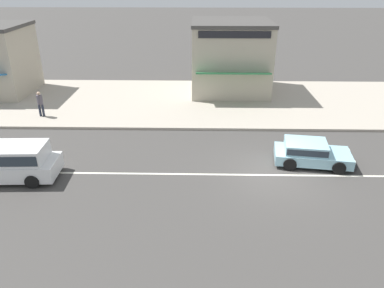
% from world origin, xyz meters
% --- Properties ---
extents(ground_plane, '(160.00, 160.00, 0.00)m').
position_xyz_m(ground_plane, '(0.00, 0.00, 0.00)').
color(ground_plane, '#423F3D').
extents(lane_centre_stripe, '(50.40, 0.14, 0.01)m').
position_xyz_m(lane_centre_stripe, '(0.00, 0.00, 0.00)').
color(lane_centre_stripe, silver).
rests_on(lane_centre_stripe, ground).
extents(kerb_strip, '(68.00, 10.00, 0.15)m').
position_xyz_m(kerb_strip, '(0.00, 10.05, 0.07)').
color(kerb_strip, '#ADA393').
rests_on(kerb_strip, ground).
extents(minivan_white_1, '(4.58, 2.05, 1.56)m').
position_xyz_m(minivan_white_1, '(-11.69, -0.48, 0.84)').
color(minivan_white_1, white).
rests_on(minivan_white_1, ground).
extents(hatchback_pale_blue_2, '(3.78, 2.19, 1.10)m').
position_xyz_m(hatchback_pale_blue_2, '(1.84, 1.18, 0.59)').
color(hatchback_pale_blue_2, '#93C6D6').
rests_on(hatchback_pale_blue_2, ground).
extents(pedestrian_mid_kerb, '(0.34, 0.34, 1.56)m').
position_xyz_m(pedestrian_mid_kerb, '(-13.12, 6.77, 1.05)').
color(pedestrian_mid_kerb, '#232838').
rests_on(pedestrian_mid_kerb, kerb_strip).
extents(shopfront_mid_block, '(5.56, 6.22, 5.01)m').
position_xyz_m(shopfront_mid_block, '(-1.20, 12.50, 2.66)').
color(shopfront_mid_block, '#B2A893').
rests_on(shopfront_mid_block, kerb_strip).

